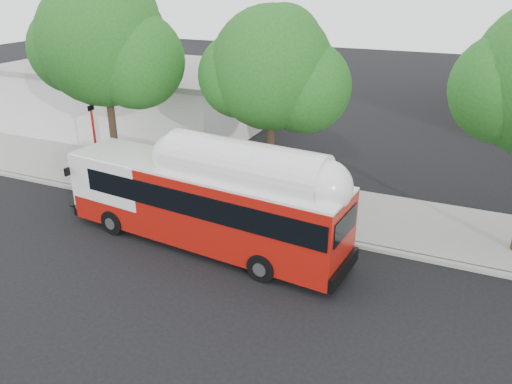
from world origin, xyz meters
The scene contains 9 objects.
ground centered at (0.00, 0.00, 0.00)m, with size 120.00×120.00×0.00m, color black.
sidewalk centered at (0.00, 6.50, 0.07)m, with size 60.00×5.00×0.15m, color gray.
curb_strip centered at (0.00, 3.90, 0.07)m, with size 60.00×0.30×0.15m, color gray.
red_curb_segment centered at (-3.00, 3.90, 0.08)m, with size 10.00×0.32×0.16m, color maroon.
street_tree_left centered at (-8.53, 5.56, 6.60)m, with size 6.67×5.80×9.74m.
street_tree_mid centered at (-0.59, 6.06, 5.91)m, with size 5.75×5.00×8.62m.
low_commercial_bldg centered at (-14.00, 14.00, 2.15)m, with size 16.20×10.20×4.25m.
transit_bus centered at (-1.91, 1.72, 1.67)m, with size 12.22×3.59×3.56m.
signal_pole centered at (-9.35, 4.57, 2.11)m, with size 0.12×0.39×4.10m.
Camera 1 is at (6.66, -12.98, 9.57)m, focal length 35.00 mm.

